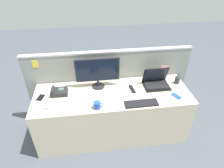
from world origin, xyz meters
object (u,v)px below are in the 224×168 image
at_px(coffee_mug, 97,105).
at_px(tv_remote, 132,89).
at_px(keyboard_main, 141,103).
at_px(computer_mouse_right_hand, 47,106).
at_px(desktop_monitor, 98,71).
at_px(laptop, 156,81).
at_px(cell_phone_black_slab, 41,98).
at_px(pen_cup, 177,80).
at_px(desk_phone, 59,92).
at_px(cell_phone_blue_case, 176,96).

bearing_deg(coffee_mug, tv_remote, 32.08).
height_order(keyboard_main, computer_mouse_right_hand, computer_mouse_right_hand).
xyz_separation_m(desktop_monitor, coffee_mug, (-0.04, -0.46, -0.20)).
relative_size(laptop, tv_remote, 2.08).
height_order(laptop, cell_phone_black_slab, laptop).
distance_m(desktop_monitor, laptop, 0.84).
bearing_deg(tv_remote, keyboard_main, -87.75).
bearing_deg(coffee_mug, pen_cup, 18.27).
relative_size(laptop, desk_phone, 1.61).
height_order(cell_phone_black_slab, tv_remote, tv_remote).
distance_m(desktop_monitor, pen_cup, 1.15).
bearing_deg(keyboard_main, computer_mouse_right_hand, 174.72).
distance_m(laptop, pen_cup, 0.32).
xyz_separation_m(computer_mouse_right_hand, pen_cup, (1.78, 0.29, 0.04)).
xyz_separation_m(pen_cup, cell_phone_blue_case, (-0.13, -0.29, -0.05)).
relative_size(desk_phone, tv_remote, 1.29).
bearing_deg(desktop_monitor, keyboard_main, -41.93).
bearing_deg(cell_phone_blue_case, desktop_monitor, 133.64).
height_order(desk_phone, coffee_mug, desk_phone).
height_order(desktop_monitor, pen_cup, desktop_monitor).
bearing_deg(pen_cup, desk_phone, -178.51).
bearing_deg(cell_phone_black_slab, desk_phone, 28.87).
bearing_deg(pen_cup, coffee_mug, -161.73).
height_order(desk_phone, cell_phone_black_slab, desk_phone).
xyz_separation_m(laptop, cell_phone_blue_case, (0.19, -0.29, -0.06)).
distance_m(desktop_monitor, computer_mouse_right_hand, 0.78).
bearing_deg(computer_mouse_right_hand, coffee_mug, 3.54).
xyz_separation_m(cell_phone_black_slab, coffee_mug, (0.72, -0.29, 0.04)).
xyz_separation_m(cell_phone_blue_case, cell_phone_black_slab, (-1.77, 0.20, 0.00)).
xyz_separation_m(computer_mouse_right_hand, tv_remote, (1.11, 0.22, -0.01)).
bearing_deg(desktop_monitor, cell_phone_blue_case, -19.85).
relative_size(pen_cup, tv_remote, 1.13).
height_order(laptop, pen_cup, laptop).
bearing_deg(pen_cup, cell_phone_blue_case, -113.55).
bearing_deg(coffee_mug, cell_phone_black_slab, 157.86).
bearing_deg(keyboard_main, tv_remote, 98.27).
bearing_deg(desk_phone, keyboard_main, -18.33).
relative_size(cell_phone_black_slab, tv_remote, 0.74).
relative_size(keyboard_main, pen_cup, 2.19).
relative_size(laptop, cell_phone_black_slab, 2.80).
relative_size(desktop_monitor, pen_cup, 3.10).
bearing_deg(pen_cup, computer_mouse_right_hand, -170.70).
bearing_deg(desktop_monitor, desk_phone, -168.20).
xyz_separation_m(keyboard_main, pen_cup, (0.63, 0.39, 0.04)).
xyz_separation_m(desktop_monitor, computer_mouse_right_hand, (-0.65, -0.36, -0.23)).
bearing_deg(cell_phone_blue_case, tv_remote, 131.43).
bearing_deg(laptop, cell_phone_black_slab, -176.61).
distance_m(laptop, computer_mouse_right_hand, 1.49).
bearing_deg(cell_phone_blue_case, cell_phone_black_slab, 147.06).
height_order(computer_mouse_right_hand, tv_remote, computer_mouse_right_hand).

